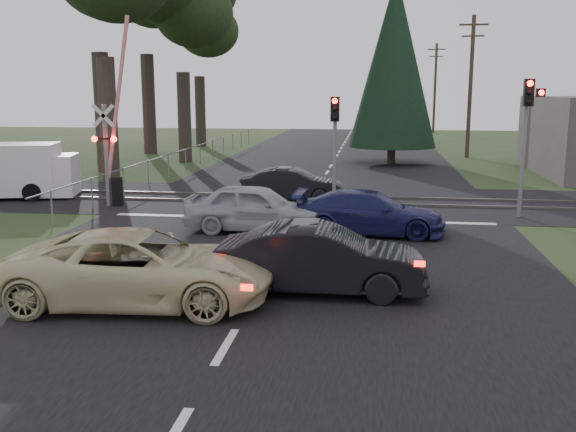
% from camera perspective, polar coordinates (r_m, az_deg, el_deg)
% --- Properties ---
extents(ground, '(120.00, 120.00, 0.00)m').
position_cam_1_polar(ground, '(14.03, -2.79, -6.86)').
color(ground, '#2B3C1B').
rests_on(ground, ground).
extents(road, '(14.00, 100.00, 0.01)m').
position_cam_1_polar(road, '(23.64, 1.56, 0.58)').
color(road, black).
rests_on(road, ground).
extents(rail_corridor, '(120.00, 8.00, 0.01)m').
position_cam_1_polar(rail_corridor, '(25.60, 2.03, 1.39)').
color(rail_corridor, black).
rests_on(rail_corridor, ground).
extents(stop_line, '(13.00, 0.35, 0.00)m').
position_cam_1_polar(stop_line, '(21.89, 1.06, -0.26)').
color(stop_line, silver).
rests_on(stop_line, ground).
extents(rail_near, '(120.00, 0.12, 0.10)m').
position_cam_1_polar(rail_near, '(24.81, 1.86, 1.18)').
color(rail_near, '#59544C').
rests_on(rail_near, ground).
extents(rail_far, '(120.00, 0.12, 0.10)m').
position_cam_1_polar(rail_far, '(26.38, 2.21, 1.77)').
color(rail_far, '#59544C').
rests_on(rail_far, ground).
extents(crossing_signal, '(1.62, 0.38, 6.96)m').
position_cam_1_polar(crossing_signal, '(24.98, -15.38, 5.50)').
color(crossing_signal, slate).
rests_on(crossing_signal, ground).
extents(traffic_signal_right, '(0.68, 0.48, 4.70)m').
position_cam_1_polar(traffic_signal_right, '(23.19, 20.53, 7.92)').
color(traffic_signal_right, slate).
rests_on(traffic_signal_right, ground).
extents(traffic_signal_center, '(0.32, 0.48, 4.10)m').
position_cam_1_polar(traffic_signal_center, '(23.89, 4.18, 7.43)').
color(traffic_signal_center, slate).
rests_on(traffic_signal_center, ground).
extents(utility_pole_mid, '(1.80, 0.26, 9.00)m').
position_cam_1_polar(utility_pole_mid, '(43.54, 15.92, 11.22)').
color(utility_pole_mid, '#4C3D2D').
rests_on(utility_pole_mid, ground).
extents(utility_pole_far, '(1.80, 0.26, 9.00)m').
position_cam_1_polar(utility_pole_far, '(68.39, 12.94, 11.17)').
color(utility_pole_far, '#4C3D2D').
rests_on(utility_pole_far, ground).
extents(euc_tree_c, '(6.00, 6.00, 13.20)m').
position_cam_1_polar(euc_tree_c, '(40.13, -9.51, 18.38)').
color(euc_tree_c, '#473D33').
rests_on(euc_tree_c, ground).
extents(euc_tree_e, '(6.00, 6.00, 13.20)m').
position_cam_1_polar(euc_tree_e, '(51.19, -8.00, 16.82)').
color(euc_tree_e, '#473D33').
rests_on(euc_tree_e, ground).
extents(conifer_tree, '(5.20, 5.20, 11.00)m').
position_cam_1_polar(conifer_tree, '(39.17, 9.41, 13.40)').
color(conifer_tree, '#473D33').
rests_on(conifer_tree, ground).
extents(fence_left, '(0.10, 36.00, 1.20)m').
position_cam_1_polar(fence_left, '(37.31, -8.40, 4.33)').
color(fence_left, slate).
rests_on(fence_left, ground).
extents(cream_coupe, '(5.61, 2.91, 1.51)m').
position_cam_1_polar(cream_coupe, '(13.47, -13.04, -4.55)').
color(cream_coupe, beige).
rests_on(cream_coupe, ground).
extents(dark_hatchback, '(4.51, 1.61, 1.48)m').
position_cam_1_polar(dark_hatchback, '(13.87, 2.97, -3.89)').
color(dark_hatchback, black).
rests_on(dark_hatchback, ground).
extents(silver_car, '(4.41, 1.88, 1.49)m').
position_cam_1_polar(silver_car, '(19.87, -2.93, 0.71)').
color(silver_car, '#A6A9AE').
rests_on(silver_car, ground).
extents(blue_sedan, '(4.65, 2.06, 1.32)m').
position_cam_1_polar(blue_sedan, '(19.67, 7.23, 0.29)').
color(blue_sedan, '#191A4D').
rests_on(blue_sedan, ground).
extents(dark_car_far, '(4.00, 1.42, 1.32)m').
position_cam_1_polar(dark_car_far, '(25.28, 0.39, 2.77)').
color(dark_car_far, black).
rests_on(dark_car_far, ground).
extents(white_van, '(5.97, 3.38, 2.21)m').
position_cam_1_polar(white_van, '(28.47, -23.78, 3.70)').
color(white_van, white).
rests_on(white_van, ground).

